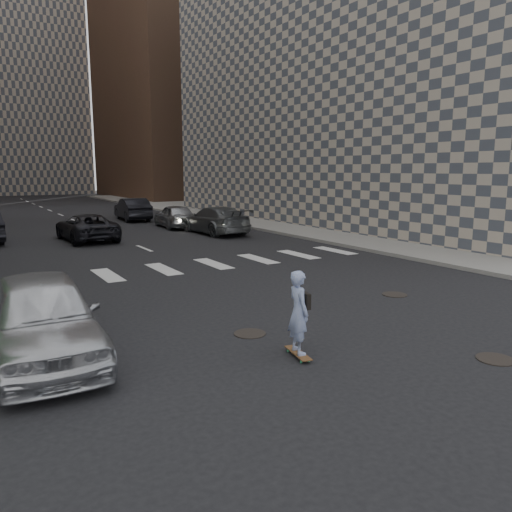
% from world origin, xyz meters
% --- Properties ---
extents(ground, '(160.00, 160.00, 0.00)m').
position_xyz_m(ground, '(0.00, 0.00, 0.00)').
color(ground, black).
rests_on(ground, ground).
extents(sidewalk_right, '(13.00, 80.00, 0.15)m').
position_xyz_m(sidewalk_right, '(14.50, 20.00, 0.07)').
color(sidewalk_right, gray).
rests_on(sidewalk_right, ground).
extents(building_right, '(15.00, 33.00, 22.00)m').
position_xyz_m(building_right, '(18.49, 18.49, 10.98)').
color(building_right, '#ADA08E').
rests_on(building_right, ground).
extents(tower_right, '(18.00, 24.00, 36.00)m').
position_xyz_m(tower_right, '(20.00, 55.00, 18.00)').
color(tower_right, brown).
rests_on(tower_right, ground).
extents(manhole_a, '(0.70, 0.70, 0.02)m').
position_xyz_m(manhole_a, '(1.20, -2.50, 0.01)').
color(manhole_a, black).
rests_on(manhole_a, ground).
extents(manhole_b, '(0.70, 0.70, 0.02)m').
position_xyz_m(manhole_b, '(-2.00, 1.20, 0.01)').
color(manhole_b, black).
rests_on(manhole_b, ground).
extents(manhole_c, '(0.70, 0.70, 0.02)m').
position_xyz_m(manhole_c, '(3.30, 2.00, 0.01)').
color(manhole_c, black).
rests_on(manhole_c, ground).
extents(skateboarder, '(0.49, 0.87, 1.69)m').
position_xyz_m(skateboarder, '(-1.90, -0.44, 0.89)').
color(skateboarder, brown).
rests_on(skateboarder, ground).
extents(silver_sedan, '(2.11, 4.83, 1.62)m').
position_xyz_m(silver_sedan, '(-6.05, 2.00, 0.81)').
color(silver_sedan, silver).
rests_on(silver_sedan, ground).
extents(traffic_car_b, '(2.32, 5.30, 1.52)m').
position_xyz_m(traffic_car_b, '(5.16, 17.11, 0.76)').
color(traffic_car_b, '#4F5256').
rests_on(traffic_car_b, ground).
extents(traffic_car_c, '(2.41, 4.92, 1.34)m').
position_xyz_m(traffic_car_c, '(-1.61, 18.00, 0.67)').
color(traffic_car_c, black).
rests_on(traffic_car_c, ground).
extents(traffic_car_d, '(2.02, 4.36, 1.45)m').
position_xyz_m(traffic_car_d, '(4.35, 20.95, 0.72)').
color(traffic_car_d, '#A0A2A7').
rests_on(traffic_car_d, ground).
extents(traffic_car_e, '(1.98, 4.85, 1.56)m').
position_xyz_m(traffic_car_e, '(3.56, 26.81, 0.78)').
color(traffic_car_e, black).
rests_on(traffic_car_e, ground).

